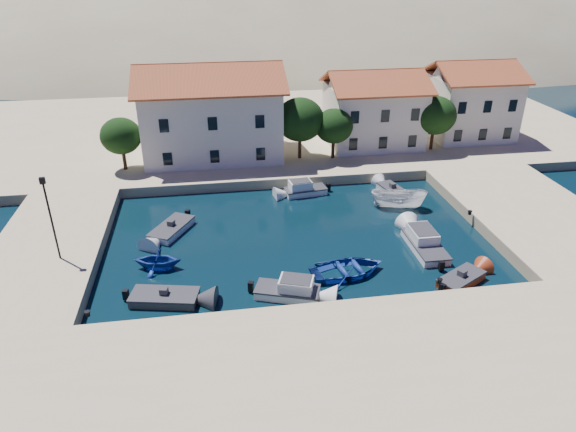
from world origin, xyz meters
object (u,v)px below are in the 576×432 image
object	(u,v)px
building_left	(211,110)
cabin_cruiser_south	(287,290)
rowboat_south	(347,274)
boat_east	(398,207)
lamppost	(49,211)
building_mid	(374,107)
cabin_cruiser_east	(425,244)
building_right	(470,99)

from	to	relation	value
building_left	cabin_cruiser_south	bearing A→B (deg)	-81.01
building_left	rowboat_south	xyz separation A→B (m)	(8.72, -23.72, -5.94)
cabin_cruiser_south	building_left	bearing A→B (deg)	118.40
building_left	boat_east	distance (m)	22.00
lamppost	rowboat_south	bearing A→B (deg)	-10.43
building_mid	cabin_cruiser_south	bearing A→B (deg)	-117.58
rowboat_south	boat_east	distance (m)	12.29
building_mid	cabin_cruiser_east	world-z (taller)	building_mid
building_mid	cabin_cruiser_east	xyz separation A→B (m)	(-2.50, -22.32, -4.75)
building_mid	cabin_cruiser_east	bearing A→B (deg)	-96.40
lamppost	building_left	bearing A→B (deg)	60.10
lamppost	cabin_cruiser_east	xyz separation A→B (m)	(27.00, -1.32, -4.28)
lamppost	cabin_cruiser_south	size ratio (longest dim) A/B	1.35
cabin_cruiser_east	rowboat_south	bearing A→B (deg)	110.04
building_right	boat_east	xyz separation A→B (m)	(-13.96, -15.84, -5.47)
rowboat_south	building_mid	bearing A→B (deg)	-30.16
boat_east	rowboat_south	bearing A→B (deg)	160.76
rowboat_south	cabin_cruiser_east	world-z (taller)	cabin_cruiser_east
lamppost	boat_east	size ratio (longest dim) A/B	1.26
building_mid	cabin_cruiser_east	distance (m)	22.96
building_mid	boat_east	bearing A→B (deg)	-97.54
cabin_cruiser_south	lamppost	bearing A→B (deg)	179.35
building_right	cabin_cruiser_east	distance (m)	27.92
lamppost	rowboat_south	world-z (taller)	lamppost
building_left	cabin_cruiser_east	bearing A→B (deg)	-53.99
building_right	lamppost	world-z (taller)	building_right
cabin_cruiser_south	cabin_cruiser_east	world-z (taller)	same
cabin_cruiser_south	rowboat_south	distance (m)	5.07
building_left	cabin_cruiser_south	xyz separation A→B (m)	(4.06, -25.68, -5.46)
building_left	rowboat_south	bearing A→B (deg)	-69.82
cabin_cruiser_east	cabin_cruiser_south	bearing A→B (deg)	111.43
rowboat_south	boat_east	bearing A→B (deg)	-46.12
boat_east	building_mid	bearing A→B (deg)	9.75
rowboat_south	cabin_cruiser_east	distance (m)	7.20
building_right	boat_east	size ratio (longest dim) A/B	1.92
building_left	rowboat_south	world-z (taller)	building_left
building_right	cabin_cruiser_east	bearing A→B (deg)	-121.88
building_left	lamppost	world-z (taller)	building_left
building_mid	lamppost	distance (m)	36.21
lamppost	boat_east	distance (m)	28.61
cabin_cruiser_south	boat_east	world-z (taller)	cabin_cruiser_south
lamppost	rowboat_south	xyz separation A→B (m)	(20.22, -3.72, -4.75)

